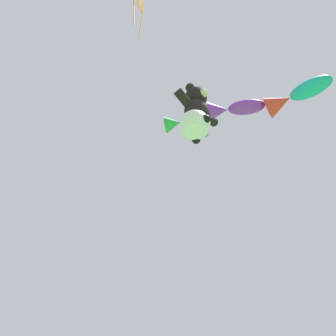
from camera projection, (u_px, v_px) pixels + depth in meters
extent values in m
ellipsoid|color=black|center=(197.00, 113.00, 11.16)|extent=(0.84, 0.72, 1.02)
sphere|color=black|center=(196.00, 98.00, 11.67)|extent=(0.70, 0.70, 0.70)
sphere|color=beige|center=(203.00, 93.00, 11.48)|extent=(0.30, 0.30, 0.30)
sphere|color=black|center=(190.00, 88.00, 11.72)|extent=(0.29, 0.29, 0.29)
cylinder|color=black|center=(183.00, 98.00, 10.96)|extent=(0.61, 0.27, 0.48)
sphere|color=black|center=(193.00, 120.00, 10.71)|extent=(0.38, 0.38, 0.38)
sphere|color=black|center=(201.00, 97.00, 11.99)|extent=(0.29, 0.29, 0.29)
cylinder|color=black|center=(210.00, 121.00, 11.60)|extent=(0.61, 0.27, 0.48)
sphere|color=black|center=(203.00, 128.00, 10.95)|extent=(0.38, 0.38, 0.38)
sphere|color=white|center=(195.00, 125.00, 10.09)|extent=(0.85, 0.85, 0.85)
sphere|color=black|center=(204.00, 133.00, 10.29)|extent=(0.24, 0.24, 0.24)
sphere|color=black|center=(185.00, 122.00, 10.36)|extent=(0.24, 0.24, 0.24)
sphere|color=black|center=(206.00, 119.00, 9.84)|extent=(0.24, 0.24, 0.24)
sphere|color=black|center=(196.00, 140.00, 10.04)|extent=(0.24, 0.24, 0.24)
ellipsoid|color=#E53F9E|center=(194.00, 120.00, 14.83)|extent=(1.04, 1.22, 0.47)
cone|color=green|center=(173.00, 124.00, 14.97)|extent=(0.90, 0.87, 0.69)
sphere|color=black|center=(202.00, 116.00, 14.86)|extent=(0.12, 0.12, 0.12)
ellipsoid|color=purple|center=(246.00, 107.00, 14.11)|extent=(1.31, 1.48, 0.52)
cone|color=purple|center=(218.00, 111.00, 14.24)|extent=(1.07, 1.07, 0.76)
sphere|color=black|center=(258.00, 103.00, 14.16)|extent=(0.13, 0.13, 0.13)
ellipsoid|color=#19ADB2|center=(311.00, 88.00, 13.36)|extent=(0.95, 1.65, 0.57)
cone|color=red|center=(279.00, 103.00, 13.85)|extent=(0.99, 1.00, 0.84)
sphere|color=black|center=(324.00, 79.00, 13.26)|extent=(0.15, 0.15, 0.15)
cylinder|color=orange|center=(134.00, 12.00, 11.46)|extent=(0.03, 0.25, 2.09)
cylinder|color=orange|center=(141.00, 21.00, 11.63)|extent=(0.03, 0.09, 2.16)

